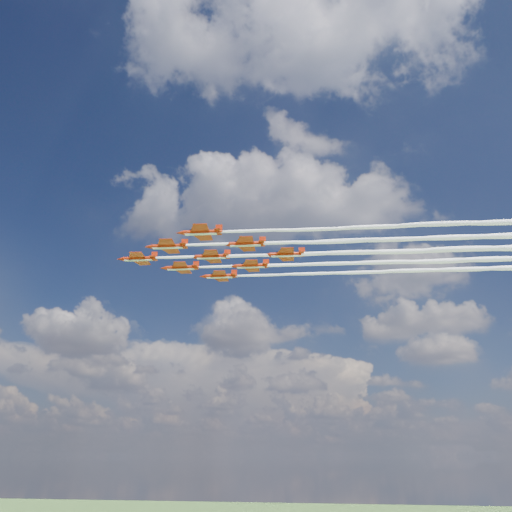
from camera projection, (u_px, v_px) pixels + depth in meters
name	position (u px, v px, depth m)	size (l,w,h in m)	color
jet_lead	(363.00, 252.00, 128.15)	(124.47, 18.36, 2.72)	#B02209
jet_row2_port	(408.00, 239.00, 120.40)	(124.47, 18.36, 2.72)	#B02209
jet_row2_starb	(396.00, 262.00, 134.53)	(124.47, 18.36, 2.72)	#B02209
jet_row3_port	(458.00, 224.00, 112.64)	(124.47, 18.36, 2.72)	#B02209
jet_row3_centre	(440.00, 250.00, 126.77)	(124.47, 18.36, 2.72)	#B02209
jet_row3_starb	(426.00, 271.00, 140.91)	(124.47, 18.36, 2.72)	#B02209
jet_row4_port	(491.00, 236.00, 119.02)	(124.47, 18.36, 2.72)	#B02209
jet_row4_starb	(470.00, 260.00, 133.15)	(124.47, 18.36, 2.72)	#B02209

